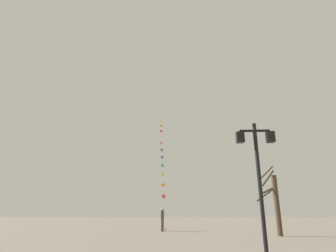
{
  "coord_description": "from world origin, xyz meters",
  "views": [
    {
      "loc": [
        0.53,
        -1.18,
        1.32
      ],
      "look_at": [
        -0.25,
        18.02,
        7.38
      ],
      "focal_mm": 29.52,
      "sensor_mm": 36.0,
      "label": 1
    }
  ],
  "objects_px": {
    "kite_train": "(162,154)",
    "kite_flyer": "(162,219)",
    "bare_tree": "(276,202)",
    "twin_lantern_lamp_post": "(257,159)"
  },
  "relations": [
    {
      "from": "kite_flyer",
      "to": "twin_lantern_lamp_post",
      "type": "bearing_deg",
      "value": -164.78
    },
    {
      "from": "kite_train",
      "to": "bare_tree",
      "type": "xyz_separation_m",
      "value": [
        7.9,
        -14.06,
        -5.9
      ]
    },
    {
      "from": "kite_train",
      "to": "kite_flyer",
      "type": "distance_m",
      "value": 12.09
    },
    {
      "from": "kite_train",
      "to": "kite_flyer",
      "type": "relative_size",
      "value": 9.36
    },
    {
      "from": "twin_lantern_lamp_post",
      "to": "kite_flyer",
      "type": "xyz_separation_m",
      "value": [
        -4.18,
        11.93,
        -2.28
      ]
    },
    {
      "from": "twin_lantern_lamp_post",
      "to": "kite_flyer",
      "type": "bearing_deg",
      "value": 109.3
    },
    {
      "from": "kite_flyer",
      "to": "bare_tree",
      "type": "relative_size",
      "value": 0.41
    },
    {
      "from": "twin_lantern_lamp_post",
      "to": "kite_train",
      "type": "relative_size",
      "value": 0.29
    },
    {
      "from": "bare_tree",
      "to": "kite_train",
      "type": "bearing_deg",
      "value": 119.32
    },
    {
      "from": "kite_train",
      "to": "kite_flyer",
      "type": "height_order",
      "value": "kite_train"
    }
  ]
}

